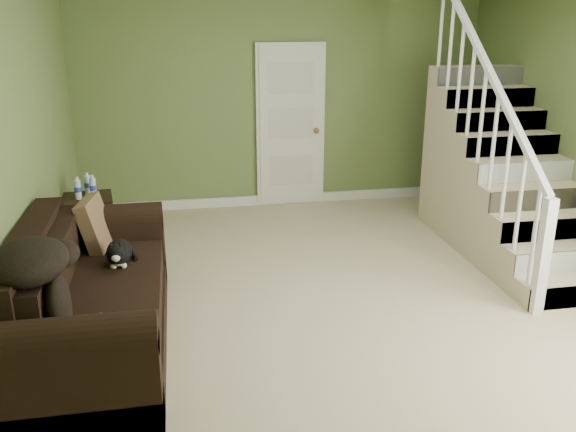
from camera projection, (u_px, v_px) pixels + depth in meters
name	position (u px, v px, depth m)	size (l,w,h in m)	color
floor	(336.00, 295.00, 5.38)	(5.00, 5.50, 0.01)	#BFAE8A
wall_back	(282.00, 102.00, 7.52)	(5.00, 0.04, 2.60)	olive
wall_front	(520.00, 303.00, 2.40)	(5.00, 0.04, 2.60)	olive
wall_left	(15.00, 164.00, 4.54)	(0.04, 5.50, 2.60)	olive
baseboard_back	(283.00, 199.00, 7.90)	(5.00, 0.04, 0.12)	white
baseboard_left	(41.00, 313.00, 4.94)	(0.04, 5.50, 0.12)	white
door	(291.00, 126.00, 7.59)	(0.86, 0.12, 2.02)	white
staircase	(497.00, 185.00, 6.42)	(1.00, 2.51, 2.82)	#BFAE8A
sofa	(86.00, 306.00, 4.43)	(1.01, 2.33, 0.92)	black
side_table	(90.00, 222.00, 6.32)	(0.54, 0.54, 0.81)	black
cat	(119.00, 253.00, 4.75)	(0.24, 0.52, 0.25)	black
banana	(92.00, 323.00, 3.82)	(0.06, 0.21, 0.06)	yellow
throw_pillow	(95.00, 224.00, 5.08)	(0.11, 0.44, 0.44)	#472D1C
throw_blanket	(29.00, 262.00, 3.68)	(0.46, 0.60, 0.25)	black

